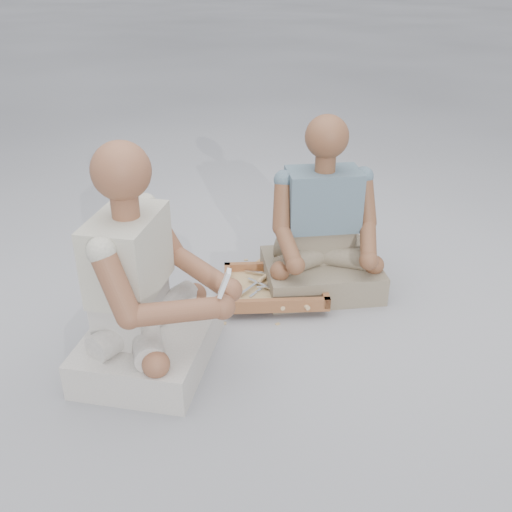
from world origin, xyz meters
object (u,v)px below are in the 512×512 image
(carved_panel, at_px, (313,270))
(tool_tray, at_px, (274,287))
(craftsman, at_px, (144,295))
(companion, at_px, (323,235))

(carved_panel, bearing_deg, tool_tray, -113.62)
(craftsman, bearing_deg, carved_panel, 145.85)
(companion, bearing_deg, carved_panel, -86.67)
(companion, bearing_deg, craftsman, 31.02)
(carved_panel, relative_size, tool_tray, 0.98)
(tool_tray, bearing_deg, craftsman, -120.20)
(carved_panel, bearing_deg, craftsman, -118.16)
(carved_panel, distance_m, tool_tray, 0.33)
(craftsman, xyz_separation_m, companion, (0.56, 0.81, -0.03))
(craftsman, distance_m, companion, 0.99)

